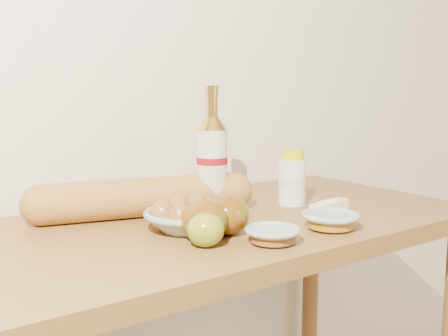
{
  "coord_description": "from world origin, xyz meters",
  "views": [
    {
      "loc": [
        -0.7,
        0.19,
        1.2
      ],
      "look_at": [
        0.0,
        1.15,
        1.02
      ],
      "focal_mm": 45.0,
      "sensor_mm": 36.0,
      "label": 1
    }
  ],
  "objects_px": {
    "cream_bottle": "(292,179)",
    "egg_bowl": "(188,217)",
    "table": "(216,273)",
    "baguette": "(143,197)",
    "bourbon_bottle": "(212,161)"
  },
  "relations": [
    {
      "from": "table",
      "to": "bourbon_bottle",
      "type": "xyz_separation_m",
      "value": [
        0.04,
        0.07,
        0.24
      ]
    },
    {
      "from": "egg_bowl",
      "to": "baguette",
      "type": "distance_m",
      "value": 0.16
    },
    {
      "from": "bourbon_bottle",
      "to": "table",
      "type": "bearing_deg",
      "value": -138.79
    },
    {
      "from": "table",
      "to": "baguette",
      "type": "distance_m",
      "value": 0.24
    },
    {
      "from": "table",
      "to": "baguette",
      "type": "height_order",
      "value": "baguette"
    },
    {
      "from": "table",
      "to": "egg_bowl",
      "type": "relative_size",
      "value": 5.91
    },
    {
      "from": "cream_bottle",
      "to": "egg_bowl",
      "type": "relative_size",
      "value": 0.68
    },
    {
      "from": "cream_bottle",
      "to": "egg_bowl",
      "type": "bearing_deg",
      "value": -152.22
    },
    {
      "from": "baguette",
      "to": "egg_bowl",
      "type": "bearing_deg",
      "value": -68.34
    },
    {
      "from": "table",
      "to": "cream_bottle",
      "type": "xyz_separation_m",
      "value": [
        0.24,
        0.02,
        0.19
      ]
    },
    {
      "from": "table",
      "to": "baguette",
      "type": "xyz_separation_m",
      "value": [
        -0.11,
        0.12,
        0.17
      ]
    },
    {
      "from": "bourbon_bottle",
      "to": "baguette",
      "type": "xyz_separation_m",
      "value": [
        -0.15,
        0.05,
        -0.08
      ]
    },
    {
      "from": "bourbon_bottle",
      "to": "egg_bowl",
      "type": "bearing_deg",
      "value": -161.7
    },
    {
      "from": "table",
      "to": "bourbon_bottle",
      "type": "height_order",
      "value": "bourbon_bottle"
    },
    {
      "from": "table",
      "to": "cream_bottle",
      "type": "distance_m",
      "value": 0.31
    }
  ]
}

